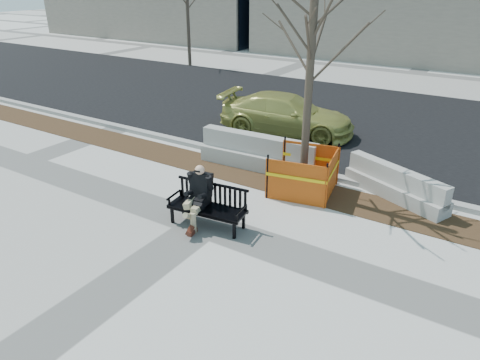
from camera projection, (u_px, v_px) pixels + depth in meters
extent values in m
plane|color=beige|center=(204.00, 224.00, 9.16)|extent=(120.00, 120.00, 0.00)
cube|color=#47301C|center=(266.00, 180.00, 11.15)|extent=(40.00, 1.20, 0.02)
cube|color=black|center=(351.00, 119.00, 15.91)|extent=(60.00, 10.40, 0.01)
cube|color=#9E9B93|center=(284.00, 165.00, 11.86)|extent=(60.00, 0.25, 0.12)
imported|color=#ADAC4E|center=(286.00, 133.00, 14.50)|extent=(4.50, 2.38, 1.24)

